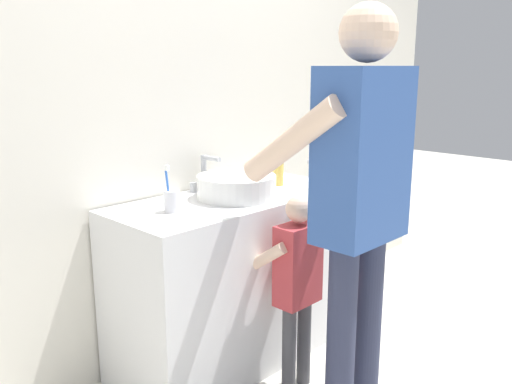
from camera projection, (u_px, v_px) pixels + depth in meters
The scene contains 9 objects.
ground_plane at pixel (278, 377), 2.61m from camera, with size 14.00×14.00×0.00m, color silver.
back_wall at pixel (189, 88), 2.72m from camera, with size 4.40×0.08×2.70m.
vanity_cabinet at pixel (235, 278), 2.71m from camera, with size 1.24×0.54×0.84m, color white.
sink_basin at pixel (237, 186), 2.59m from camera, with size 0.38×0.38×0.11m.
faucet at pixel (205, 175), 2.74m from camera, with size 0.18×0.14×0.18m.
toothbrush_cup at pixel (172, 200), 2.34m from camera, with size 0.07×0.07×0.21m.
soap_bottle at pixel (278, 173), 2.86m from camera, with size 0.06×0.06×0.17m.
child_toddler at pixel (296, 276), 2.41m from camera, with size 0.28×0.28×0.92m.
adult_parent at pixel (358, 181), 2.14m from camera, with size 0.52×0.55×1.69m.
Camera 1 is at (-1.75, -1.55, 1.47)m, focal length 38.00 mm.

